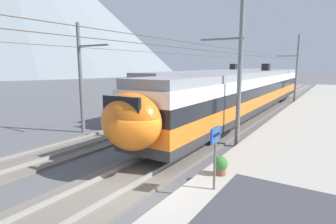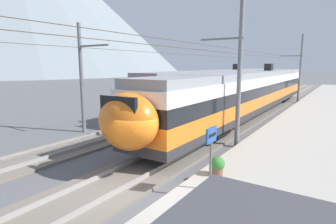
# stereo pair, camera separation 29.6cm
# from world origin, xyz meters

# --- Properties ---
(ground_plane) EXTENTS (400.00, 400.00, 0.00)m
(ground_plane) POSITION_xyz_m (0.00, 0.00, 0.00)
(ground_plane) COLOR #565659
(track_near) EXTENTS (120.00, 3.00, 0.28)m
(track_near) POSITION_xyz_m (0.00, 1.40, 0.07)
(track_near) COLOR #6B6359
(track_near) RESTS_ON ground
(track_far) EXTENTS (120.00, 3.00, 0.28)m
(track_far) POSITION_xyz_m (0.00, 6.54, 0.07)
(track_far) COLOR #6B6359
(track_far) RESTS_ON ground
(train_near_platform) EXTENTS (33.69, 2.88, 4.27)m
(train_near_platform) POSITION_xyz_m (17.06, 1.40, 2.23)
(train_near_platform) COLOR #2D2D30
(train_near_platform) RESTS_ON track_near
(train_far_track) EXTENTS (31.23, 2.85, 4.27)m
(train_far_track) POSITION_xyz_m (22.42, 6.54, 2.23)
(train_far_track) COLOR #2D2D30
(train_far_track) RESTS_ON track_far
(catenary_mast_mid) EXTENTS (45.50, 2.42, 8.05)m
(catenary_mast_mid) POSITION_xyz_m (7.34, -0.56, 4.18)
(catenary_mast_mid) COLOR slate
(catenary_mast_mid) RESTS_ON ground
(catenary_mast_east) EXTENTS (45.50, 2.42, 7.89)m
(catenary_mast_east) POSITION_xyz_m (28.62, -0.56, 4.09)
(catenary_mast_east) COLOR slate
(catenary_mast_east) RESTS_ON ground
(catenary_mast_far_side) EXTENTS (45.50, 2.69, 7.03)m
(catenary_mast_far_side) POSITION_xyz_m (5.03, 8.72, 3.74)
(catenary_mast_far_side) COLOR slate
(catenary_mast_far_side) RESTS_ON ground
(platform_sign) EXTENTS (0.70, 0.08, 2.12)m
(platform_sign) POSITION_xyz_m (1.14, -1.99, 1.88)
(platform_sign) COLOR #59595B
(platform_sign) RESTS_ON platform_slab
(potted_plant_platform_edge) EXTENTS (0.55, 0.55, 0.72)m
(potted_plant_platform_edge) POSITION_xyz_m (2.43, -1.70, 0.72)
(potted_plant_platform_edge) COLOR brown
(potted_plant_platform_edge) RESTS_ON platform_slab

